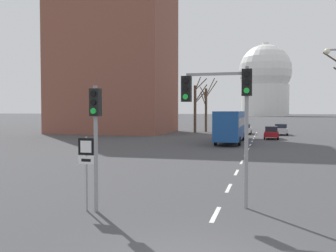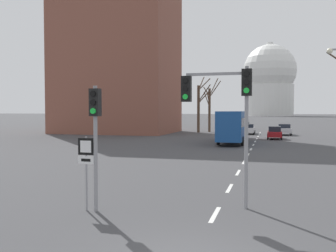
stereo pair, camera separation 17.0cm
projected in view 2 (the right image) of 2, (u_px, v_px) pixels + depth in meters
lane_stripe_0 at (215, 214)px, 12.77m from camera, size 0.16×2.00×0.01m
lane_stripe_1 at (230, 188)px, 17.10m from camera, size 0.16×2.00×0.01m
lane_stripe_2 at (238, 172)px, 21.43m from camera, size 0.16×2.00×0.01m
lane_stripe_3 at (244, 162)px, 25.76m from camera, size 0.16×2.00×0.01m
lane_stripe_4 at (248, 155)px, 30.09m from camera, size 0.16×2.00×0.01m
lane_stripe_5 at (251, 149)px, 34.42m from camera, size 0.16×2.00×0.01m
lane_stripe_6 at (253, 145)px, 38.75m from camera, size 0.16×2.00×0.01m
lane_stripe_7 at (255, 141)px, 43.08m from camera, size 0.16×2.00×0.01m
lane_stripe_8 at (257, 139)px, 47.42m from camera, size 0.16×2.00×0.01m
lane_stripe_9 at (258, 136)px, 51.75m from camera, size 0.16×2.00×0.01m
lane_stripe_10 at (259, 134)px, 56.08m from camera, size 0.16×2.00×0.01m
lane_stripe_11 at (260, 133)px, 60.41m from camera, size 0.16×2.00×0.01m
traffic_signal_near_left at (95, 124)px, 13.05m from camera, size 0.36×0.34×4.42m
traffic_signal_centre_tall at (225, 101)px, 13.60m from camera, size 2.58×0.34×5.14m
route_sign_post at (86, 160)px, 13.19m from camera, size 0.60×0.08×2.64m
sedan_near_left at (284, 129)px, 54.60m from camera, size 1.98×4.48×1.62m
sedan_near_right at (245, 123)px, 81.13m from camera, size 1.82×4.53×1.59m
sedan_mid_centre at (245, 126)px, 70.70m from camera, size 1.95×4.52×1.47m
sedan_far_left at (248, 129)px, 56.82m from camera, size 1.93×4.54×1.54m
sedan_far_right at (275, 133)px, 46.78m from camera, size 1.79×4.19×1.61m
city_bus at (234, 124)px, 40.98m from camera, size 2.66×10.80×3.48m
bare_tree_left_near at (199, 106)px, 60.91m from camera, size 2.38×3.08×9.25m
bare_tree_left_far at (210, 107)px, 62.24m from camera, size 3.28×2.68×8.99m
capitol_dome at (270, 80)px, 248.93m from camera, size 34.61×34.61×48.89m
apartment_block_left at (118, 42)px, 60.65m from camera, size 18.00×14.00×29.32m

